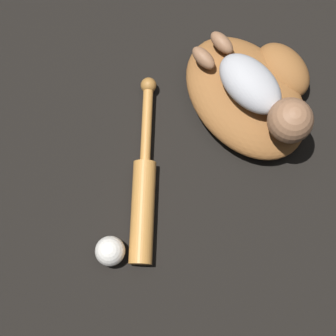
# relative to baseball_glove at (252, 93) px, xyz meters

# --- Properties ---
(ground_plane) EXTENTS (6.00, 6.00, 0.00)m
(ground_plane) POSITION_rel_baseball_glove_xyz_m (0.03, 0.03, -0.05)
(ground_plane) COLOR black
(baseball_glove) EXTENTS (0.38, 0.32, 0.10)m
(baseball_glove) POSITION_rel_baseball_glove_xyz_m (0.00, 0.00, 0.00)
(baseball_glove) COLOR #935B2D
(baseball_glove) RESTS_ON ground
(baby_figure) EXTENTS (0.36, 0.14, 0.11)m
(baby_figure) POSITION_rel_baseball_glove_xyz_m (0.05, -0.02, 0.09)
(baby_figure) COLOR #B2B2B7
(baby_figure) RESTS_ON baseball_glove
(baseball_bat) EXTENTS (0.41, 0.34, 0.06)m
(baseball_bat) POSITION_rel_baseball_glove_xyz_m (0.04, -0.38, -0.02)
(baseball_bat) COLOR #C6843D
(baseball_bat) RESTS_ON ground
(baseball) EXTENTS (0.08, 0.08, 0.08)m
(baseball) POSITION_rel_baseball_glove_xyz_m (0.12, -0.54, -0.01)
(baseball) COLOR white
(baseball) RESTS_ON ground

